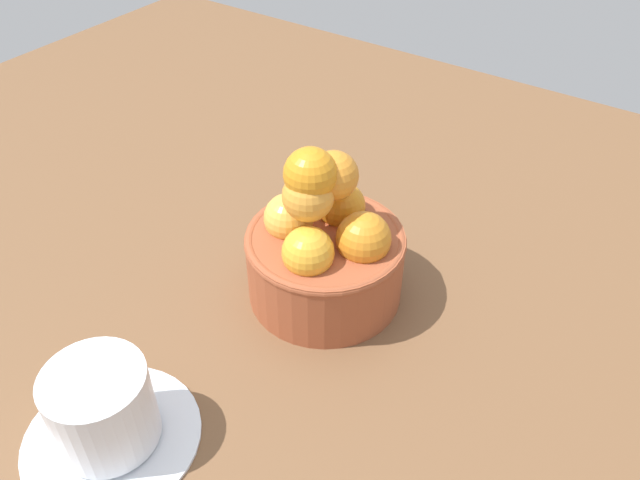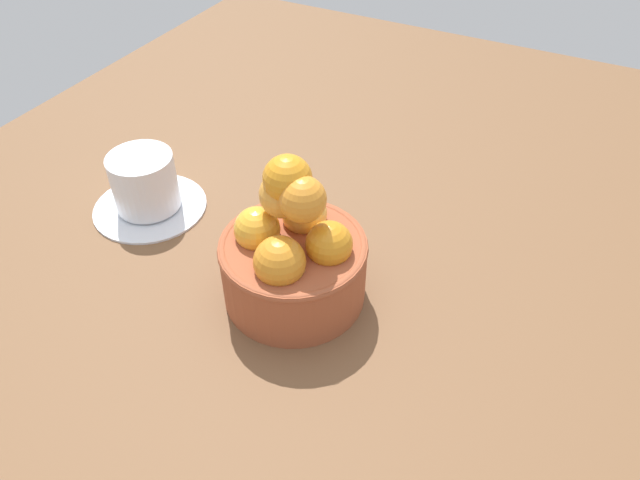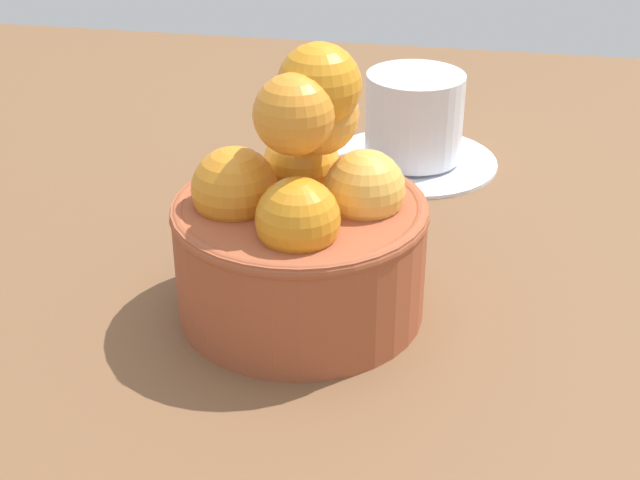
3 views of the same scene
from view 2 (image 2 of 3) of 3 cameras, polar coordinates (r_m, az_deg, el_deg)
name	(u,v)px [view 2 (image 2 of 3)]	position (r cm, az deg, el deg)	size (l,w,h in cm)	color
ground_plane	(295,306)	(65.34, -2.36, -6.36)	(147.51, 111.06, 4.08)	brown
terracotta_bowl	(293,254)	(59.84, -2.58, -1.34)	(15.01, 15.01, 16.42)	#9E4C2D
coffee_cup	(146,187)	(75.59, -16.33, 4.90)	(13.90, 13.90, 7.56)	white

